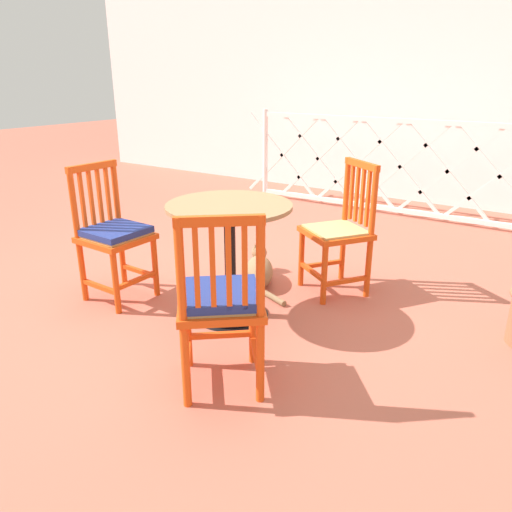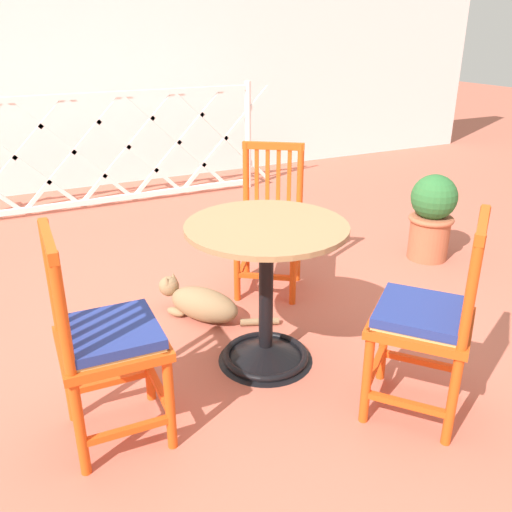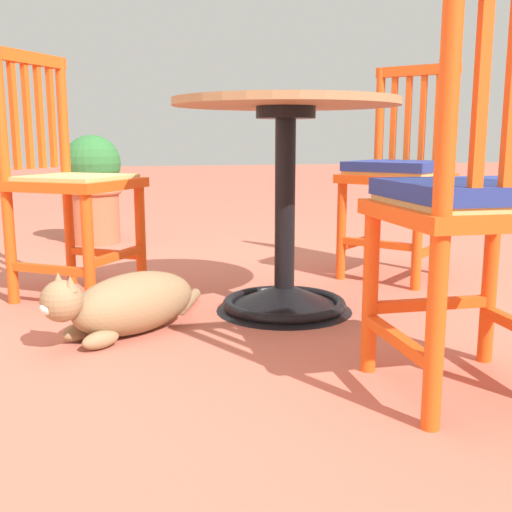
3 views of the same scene
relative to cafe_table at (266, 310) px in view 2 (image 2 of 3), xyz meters
The scene contains 9 objects.
ground_plane 0.33m from the cafe_table, 151.00° to the left, with size 24.00×24.00×0.00m, color #BC604C.
building_wall_backdrop 3.94m from the cafe_table, 92.19° to the left, with size 10.00×0.20×2.80m, color white.
lattice_fence_panel 2.95m from the cafe_table, 93.07° to the left, with size 3.40×0.06×1.06m.
cafe_table is the anchor object (origin of this frame).
orange_chair_at_corner 0.78m from the cafe_table, 56.77° to the right, with size 0.56×0.56×0.91m.
orange_chair_tucked_in 0.84m from the cafe_table, 61.27° to the left, with size 0.56×0.56×0.91m.
orange_chair_facing_out 0.85m from the cafe_table, 165.34° to the right, with size 0.41×0.41×0.91m.
tabby_cat 0.61m from the cafe_table, 104.70° to the left, with size 0.57×0.54×0.23m.
terracotta_planter 1.78m from the cafe_table, 21.42° to the left, with size 0.32×0.32×0.62m.
Camera 2 is at (-0.94, -2.17, 1.57)m, focal length 38.43 mm.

